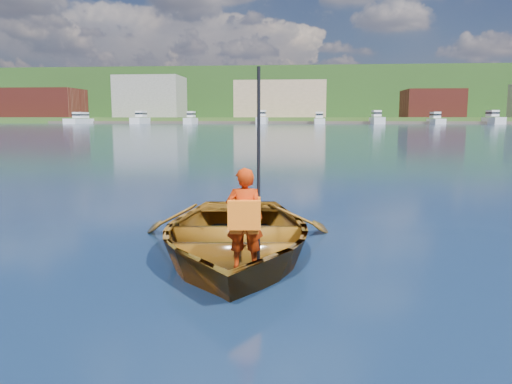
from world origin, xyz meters
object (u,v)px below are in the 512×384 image
Objects in this scene: rowboat at (234,235)px; dock at (295,123)px; marina_yachts at (312,119)px; child_paddler at (245,217)px.

dock is at bearing 90.42° from rowboat.
rowboat is at bearing -91.56° from marina_yachts.
marina_yachts reaches higher than dock.
rowboat is 0.03× the size of marina_yachts.
dock is at bearing 90.51° from child_paddler.
child_paddler is at bearing -91.46° from marina_yachts.
rowboat is 148.63m from dock.
child_paddler is at bearing -89.49° from dock.
child_paddler is 0.01× the size of marina_yachts.
child_paddler is at bearing -75.13° from rowboat.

